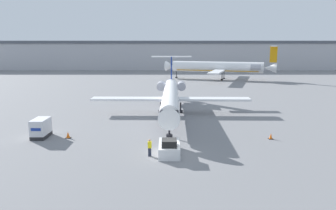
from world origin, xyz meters
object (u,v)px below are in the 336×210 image
(worker_near_tug, at_px, (149,147))
(traffic_cone_right, at_px, (270,136))
(luggage_cart, at_px, (40,128))
(airplane_main, at_px, (170,96))
(traffic_cone_left, at_px, (67,135))
(pushback_tug, at_px, (168,148))
(airplane_parked_far_left, at_px, (219,67))

(worker_near_tug, bearing_deg, traffic_cone_right, 23.32)
(luggage_cart, relative_size, traffic_cone_right, 4.48)
(airplane_main, xyz_separation_m, traffic_cone_right, (12.16, -15.01, -2.70))
(traffic_cone_left, bearing_deg, pushback_tug, -25.83)
(pushback_tug, xyz_separation_m, traffic_cone_right, (12.47, 5.62, -0.36))
(airplane_parked_far_left, bearing_deg, worker_near_tug, -104.17)
(luggage_cart, xyz_separation_m, airplane_parked_far_left, (32.81, 67.83, 2.89))
(airplane_main, distance_m, pushback_tug, 20.76)
(traffic_cone_right, distance_m, airplane_parked_far_left, 68.83)
(pushback_tug, relative_size, airplane_parked_far_left, 0.13)
(pushback_tug, xyz_separation_m, traffic_cone_left, (-12.51, 6.06, -0.31))
(traffic_cone_right, xyz_separation_m, airplane_parked_far_left, (4.40, 68.59, 3.73))
(traffic_cone_left, xyz_separation_m, airplane_parked_far_left, (29.38, 68.16, 3.68))
(airplane_main, xyz_separation_m, pushback_tug, (-0.31, -20.62, -2.33))
(worker_near_tug, relative_size, traffic_cone_right, 2.60)
(worker_near_tug, bearing_deg, traffic_cone_left, 147.48)
(traffic_cone_left, distance_m, airplane_parked_far_left, 74.31)
(airplane_main, relative_size, worker_near_tug, 18.06)
(worker_near_tug, height_order, traffic_cone_left, worker_near_tug)
(airplane_main, bearing_deg, worker_near_tug, -96.26)
(pushback_tug, xyz_separation_m, airplane_parked_far_left, (16.87, 74.21, 3.37))
(luggage_cart, distance_m, traffic_cone_left, 3.53)
(luggage_cart, distance_m, worker_near_tug, 15.58)
(luggage_cart, height_order, traffic_cone_right, luggage_cart)
(airplane_main, bearing_deg, airplane_parked_far_left, 72.83)
(pushback_tug, xyz_separation_m, luggage_cart, (-15.94, 6.38, 0.48))
(traffic_cone_right, relative_size, airplane_parked_far_left, 0.02)
(luggage_cart, bearing_deg, airplane_parked_far_left, 64.19)
(airplane_main, distance_m, traffic_cone_right, 19.50)
(worker_near_tug, distance_m, traffic_cone_left, 12.45)
(luggage_cart, distance_m, traffic_cone_right, 28.43)
(worker_near_tug, relative_size, traffic_cone_left, 2.28)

